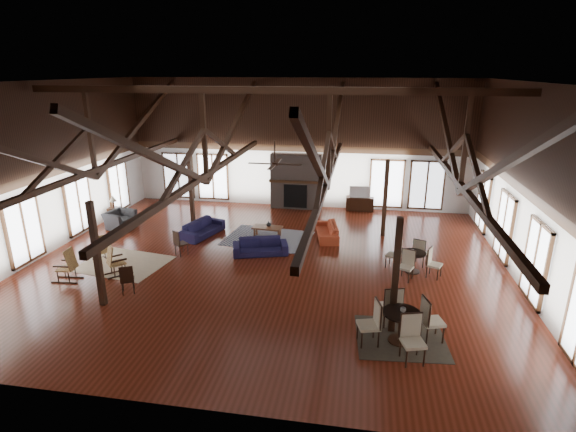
% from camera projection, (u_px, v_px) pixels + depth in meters
% --- Properties ---
extents(floor, '(16.00, 16.00, 0.00)m').
position_uv_depth(floor, '(267.00, 264.00, 15.41)').
color(floor, '#5C1F13').
rests_on(floor, ground).
extents(ceiling, '(16.00, 14.00, 0.02)m').
position_uv_depth(ceiling, '(264.00, 82.00, 13.54)').
color(ceiling, black).
rests_on(ceiling, wall_back).
extents(wall_back, '(16.00, 0.02, 6.00)m').
position_uv_depth(wall_back, '(298.00, 144.00, 21.03)').
color(wall_back, silver).
rests_on(wall_back, floor).
extents(wall_front, '(16.00, 0.02, 6.00)m').
position_uv_depth(wall_front, '(181.00, 270.00, 7.92)').
color(wall_front, silver).
rests_on(wall_front, floor).
extents(wall_left, '(0.02, 14.00, 6.00)m').
position_uv_depth(wall_left, '(43.00, 170.00, 15.74)').
color(wall_left, silver).
rests_on(wall_left, floor).
extents(wall_right, '(0.02, 14.00, 6.00)m').
position_uv_depth(wall_right, '(531.00, 189.00, 13.21)').
color(wall_right, silver).
rests_on(wall_right, floor).
extents(roof_truss, '(15.60, 14.07, 3.14)m').
position_uv_depth(roof_truss, '(265.00, 147.00, 14.15)').
color(roof_truss, black).
rests_on(roof_truss, wall_back).
extents(post_grid, '(8.16, 7.16, 3.05)m').
position_uv_depth(post_grid, '(266.00, 222.00, 14.93)').
color(post_grid, black).
rests_on(post_grid, floor).
extents(fireplace, '(2.50, 0.69, 2.60)m').
position_uv_depth(fireplace, '(296.00, 181.00, 21.25)').
color(fireplace, brown).
rests_on(fireplace, floor).
extents(ceiling_fan, '(1.60, 1.60, 0.75)m').
position_uv_depth(ceiling_fan, '(275.00, 163.00, 13.23)').
color(ceiling_fan, black).
rests_on(ceiling_fan, roof_truss).
extents(sofa_navy_front, '(2.09, 1.30, 0.57)m').
position_uv_depth(sofa_navy_front, '(260.00, 247.00, 16.14)').
color(sofa_navy_front, '#18153A').
rests_on(sofa_navy_front, floor).
extents(sofa_navy_left, '(2.17, 1.35, 0.59)m').
position_uv_depth(sofa_navy_left, '(203.00, 228.00, 17.96)').
color(sofa_navy_left, '#19153A').
rests_on(sofa_navy_left, floor).
extents(sofa_orange, '(2.03, 1.09, 0.56)m').
position_uv_depth(sofa_orange, '(327.00, 231.00, 17.73)').
color(sofa_orange, '#AB3C21').
rests_on(sofa_orange, floor).
extents(coffee_table, '(1.20, 0.68, 0.44)m').
position_uv_depth(coffee_table, '(267.00, 228.00, 17.73)').
color(coffee_table, brown).
rests_on(coffee_table, floor).
extents(vase, '(0.23, 0.23, 0.20)m').
position_uv_depth(vase, '(269.00, 224.00, 17.73)').
color(vase, '#B2B2B2').
rests_on(vase, coffee_table).
extents(armchair, '(1.31, 1.21, 0.72)m').
position_uv_depth(armchair, '(120.00, 220.00, 18.80)').
color(armchair, '#27282A').
rests_on(armchair, floor).
extents(side_table_lamp, '(0.44, 0.44, 1.14)m').
position_uv_depth(side_table_lamp, '(114.00, 211.00, 19.70)').
color(side_table_lamp, black).
rests_on(side_table_lamp, floor).
extents(rocking_chair_a, '(0.86, 0.77, 0.99)m').
position_uv_depth(rocking_chair_a, '(102.00, 249.00, 15.41)').
color(rocking_chair_a, '#A1813D').
rests_on(rocking_chair_a, floor).
extents(rocking_chair_b, '(0.88, 0.88, 1.05)m').
position_uv_depth(rocking_chair_b, '(114.00, 261.00, 14.41)').
color(rocking_chair_b, '#A1813D').
rests_on(rocking_chair_b, floor).
extents(rocking_chair_c, '(0.87, 0.52, 1.07)m').
position_uv_depth(rocking_chair_c, '(68.00, 266.00, 14.04)').
color(rocking_chair_c, '#A1813D').
rests_on(rocking_chair_c, floor).
extents(side_chair_a, '(0.54, 0.54, 0.92)m').
position_uv_depth(side_chair_a, '(179.00, 241.00, 15.95)').
color(side_chair_a, black).
rests_on(side_chair_a, floor).
extents(side_chair_b, '(0.52, 0.52, 0.91)m').
position_uv_depth(side_chair_b, '(127.00, 277.00, 13.20)').
color(side_chair_b, black).
rests_on(side_chair_b, floor).
extents(cafe_table_near, '(2.19, 2.19, 1.12)m').
position_uv_depth(cafe_table_near, '(401.00, 321.00, 10.86)').
color(cafe_table_near, black).
rests_on(cafe_table_near, floor).
extents(cafe_table_far, '(1.85, 1.85, 0.96)m').
position_uv_depth(cafe_table_far, '(413.00, 258.00, 14.65)').
color(cafe_table_far, black).
rests_on(cafe_table_far, floor).
extents(cup_near, '(0.17, 0.17, 0.11)m').
position_uv_depth(cup_near, '(403.00, 310.00, 10.78)').
color(cup_near, '#B2B2B2').
rests_on(cup_near, cafe_table_near).
extents(cup_far, '(0.13, 0.13, 0.10)m').
position_uv_depth(cup_far, '(412.00, 251.00, 14.55)').
color(cup_far, '#B2B2B2').
rests_on(cup_far, cafe_table_far).
extents(tv_console, '(1.28, 0.48, 0.64)m').
position_uv_depth(tv_console, '(360.00, 204.00, 21.15)').
color(tv_console, black).
rests_on(tv_console, floor).
extents(television, '(0.96, 0.21, 0.55)m').
position_uv_depth(television, '(360.00, 191.00, 20.97)').
color(television, '#B2B2B2').
rests_on(television, tv_console).
extents(rug_tan, '(3.13, 2.63, 0.01)m').
position_uv_depth(rug_tan, '(124.00, 263.00, 15.41)').
color(rug_tan, '#C6AF89').
rests_on(rug_tan, floor).
extents(rug_navy, '(3.50, 2.80, 0.01)m').
position_uv_depth(rug_navy, '(268.00, 238.00, 17.71)').
color(rug_navy, '#172242').
rests_on(rug_navy, floor).
extents(rug_dark, '(2.31, 2.13, 0.01)m').
position_uv_depth(rug_dark, '(400.00, 338.00, 11.17)').
color(rug_dark, black).
rests_on(rug_dark, floor).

